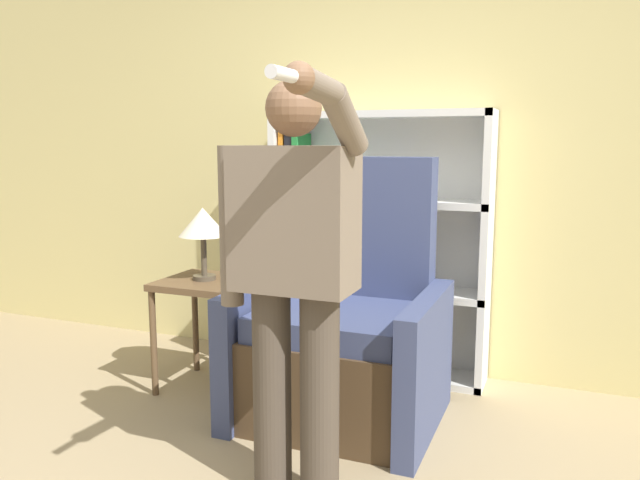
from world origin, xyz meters
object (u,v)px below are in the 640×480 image
(side_table, at_px, (205,298))
(bookcase, at_px, (362,246))
(armchair, at_px, (344,337))
(person_standing, at_px, (293,268))
(table_lamp, at_px, (203,224))

(side_table, bearing_deg, bookcase, 39.99)
(armchair, height_order, person_standing, person_standing)
(armchair, bearing_deg, side_table, 177.75)
(armchair, xyz_separation_m, table_lamp, (-0.83, 0.03, 0.53))
(armchair, relative_size, person_standing, 0.81)
(bookcase, bearing_deg, table_lamp, -140.01)
(person_standing, height_order, table_lamp, person_standing)
(armchair, xyz_separation_m, person_standing, (0.08, -0.80, 0.51))
(armchair, height_order, table_lamp, armchair)
(armchair, distance_m, side_table, 0.84)
(bookcase, height_order, table_lamp, bookcase)
(person_standing, distance_m, table_lamp, 1.24)
(bookcase, distance_m, table_lamp, 0.95)
(bookcase, height_order, side_table, bookcase)
(bookcase, relative_size, side_table, 2.49)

